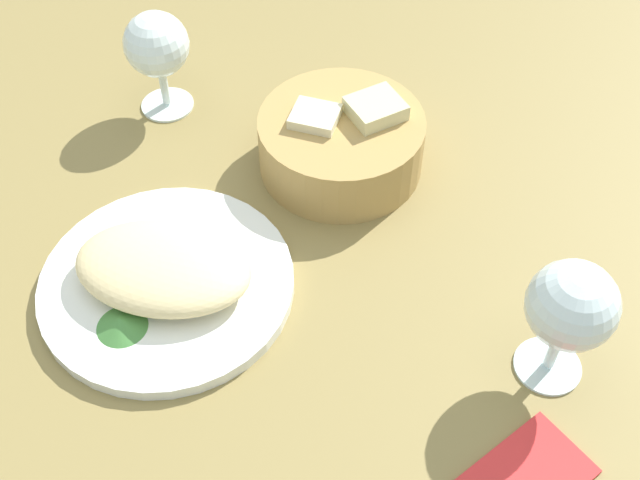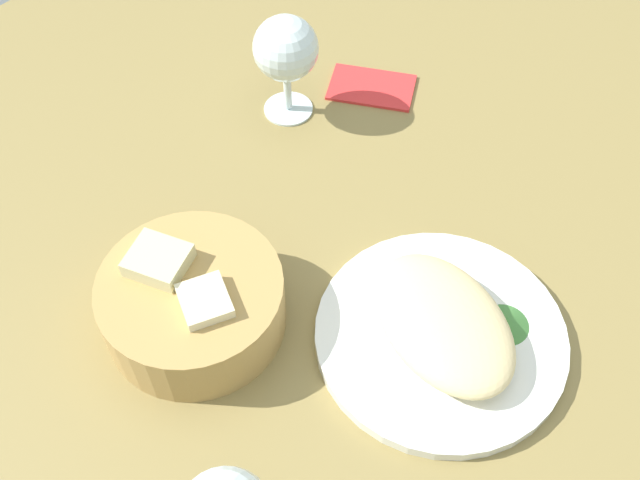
% 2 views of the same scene
% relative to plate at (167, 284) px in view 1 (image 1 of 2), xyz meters
% --- Properties ---
extents(ground_plane, '(1.40, 1.40, 0.02)m').
position_rel_plate_xyz_m(ground_plane, '(0.11, 0.03, -0.02)').
color(ground_plane, olive).
extents(plate, '(0.25, 0.25, 0.01)m').
position_rel_plate_xyz_m(plate, '(0.00, 0.00, 0.00)').
color(plate, white).
rests_on(plate, ground_plane).
extents(omelette, '(0.21, 0.17, 0.04)m').
position_rel_plate_xyz_m(omelette, '(-0.00, 0.00, 0.03)').
color(omelette, beige).
rests_on(omelette, plate).
extents(lettuce_garnish, '(0.05, 0.05, 0.01)m').
position_rel_plate_xyz_m(lettuce_garnish, '(-0.04, -0.05, 0.01)').
color(lettuce_garnish, '#428039').
rests_on(lettuce_garnish, plate).
extents(bread_basket, '(0.18, 0.18, 0.08)m').
position_rel_plate_xyz_m(bread_basket, '(0.20, 0.15, 0.03)').
color(bread_basket, '#AE8A4D').
rests_on(bread_basket, ground_plane).
extents(wine_glass_near, '(0.08, 0.08, 0.14)m').
position_rel_plate_xyz_m(wine_glass_near, '(0.34, -0.15, 0.09)').
color(wine_glass_near, silver).
rests_on(wine_glass_near, ground_plane).
extents(wine_glass_far, '(0.08, 0.08, 0.13)m').
position_rel_plate_xyz_m(wine_glass_far, '(0.01, 0.28, 0.08)').
color(wine_glass_far, silver).
rests_on(wine_glass_far, ground_plane).
extents(folded_napkin, '(0.13, 0.11, 0.01)m').
position_rel_plate_xyz_m(folded_napkin, '(0.29, -0.25, -0.00)').
color(folded_napkin, red).
rests_on(folded_napkin, ground_plane).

